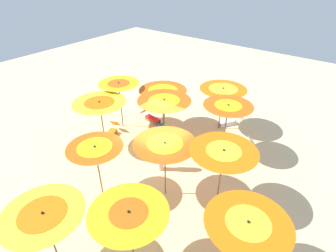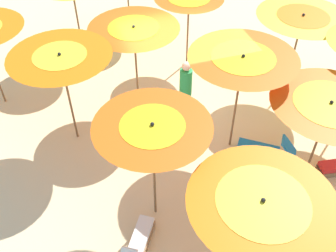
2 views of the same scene
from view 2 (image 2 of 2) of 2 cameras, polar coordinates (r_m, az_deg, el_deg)
name	(u,v)px [view 2 (image 2 of 2)]	position (r m, az deg, el deg)	size (l,w,h in m)	color
ground	(181,116)	(10.22, 1.91, 1.44)	(37.81, 37.81, 0.04)	beige
beach_umbrella_0	(261,210)	(5.99, 13.34, -11.80)	(2.22, 2.22, 2.28)	brown
beach_umbrella_1	(329,109)	(8.00, 22.42, 2.28)	(2.29, 2.29, 2.17)	brown
beach_umbrella_3	(153,133)	(6.50, -2.26, -0.96)	(2.02, 2.02, 2.50)	brown
beach_umbrella_4	(242,65)	(8.10, 10.74, 8.74)	(2.23, 2.23, 2.55)	brown
beach_umbrella_5	(301,24)	(10.42, 18.85, 13.92)	(2.26, 2.26, 2.33)	brown
beach_umbrella_6	(62,64)	(8.57, -15.26, 8.72)	(2.18, 2.18, 2.42)	brown
beach_umbrella_7	(134,36)	(9.39, -4.95, 12.98)	(2.14, 2.14, 2.35)	brown
beach_umbrella_8	(189,4)	(11.13, 3.04, 17.34)	(1.91, 1.91, 2.18)	brown
lounger_0	(314,97)	(11.13, 20.46, 3.93)	(0.79, 1.22, 0.64)	olive
lounger_1	(138,243)	(7.64, -4.38, -16.61)	(0.94, 1.23, 0.68)	olive
lounger_3	(263,149)	(9.32, 13.72, -3.27)	(1.28, 1.09, 0.66)	olive
beachgoer_0	(185,91)	(9.53, 2.56, 5.15)	(0.30, 0.30, 1.74)	beige
beach_ball	(254,77)	(11.56, 12.40, 6.95)	(0.25, 0.25, 0.25)	#337FE5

